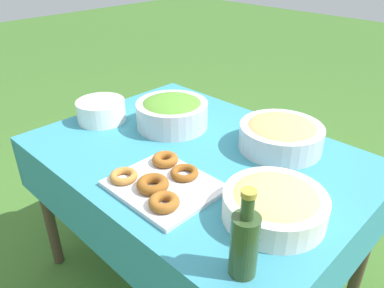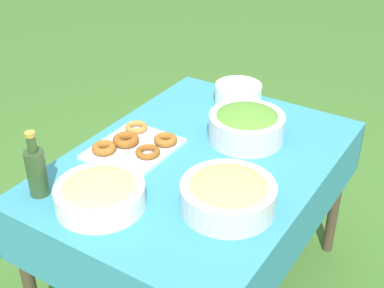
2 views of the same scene
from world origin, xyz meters
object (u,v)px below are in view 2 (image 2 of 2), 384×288
(olive_oil_bottle, at_px, (36,170))
(donut_platter, at_px, (134,145))
(bread_bowl, at_px, (228,194))
(salad_bowl, at_px, (247,124))
(pasta_bowl, at_px, (100,193))
(plate_stack, at_px, (238,94))

(olive_oil_bottle, bearing_deg, donut_platter, 166.59)
(olive_oil_bottle, distance_m, bread_bowl, 0.67)
(salad_bowl, height_order, donut_platter, salad_bowl)
(donut_platter, distance_m, bread_bowl, 0.53)
(bread_bowl, bearing_deg, donut_platter, -104.99)
(salad_bowl, relative_size, donut_platter, 0.91)
(pasta_bowl, height_order, bread_bowl, bread_bowl)
(pasta_bowl, distance_m, plate_stack, 0.95)
(plate_stack, bearing_deg, olive_oil_bottle, -14.38)
(donut_platter, relative_size, plate_stack, 1.59)
(donut_platter, xyz_separation_m, olive_oil_bottle, (0.42, -0.10, 0.08))
(donut_platter, bearing_deg, salad_bowl, 132.48)
(pasta_bowl, height_order, olive_oil_bottle, olive_oil_bottle)
(bread_bowl, bearing_deg, salad_bowl, -160.00)
(salad_bowl, xyz_separation_m, plate_stack, (-0.27, -0.19, -0.02))
(donut_platter, xyz_separation_m, bread_bowl, (0.14, 0.51, 0.04))
(donut_platter, relative_size, olive_oil_bottle, 1.37)
(plate_stack, distance_m, olive_oil_bottle, 1.04)
(plate_stack, distance_m, bread_bowl, 0.81)
(pasta_bowl, xyz_separation_m, donut_platter, (-0.36, -0.13, -0.03))
(pasta_bowl, xyz_separation_m, bread_bowl, (-0.22, 0.38, 0.01))
(pasta_bowl, distance_m, bread_bowl, 0.44)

